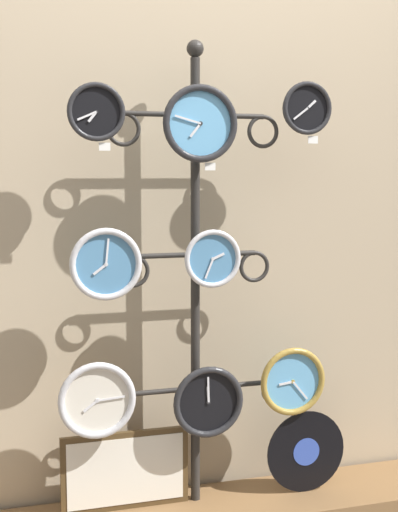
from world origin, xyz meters
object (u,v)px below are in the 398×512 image
clock_middle_center (212,259)px  clock_bottom_left (97,400)px  clock_bottom_right (292,381)px  picture_frame (126,470)px  clock_top_center (200,124)px  clock_top_right (307,108)px  clock_bottom_center (208,402)px  clock_top_left (96,112)px  clock_middle_left (106,264)px  vinyl_record (306,452)px  display_stand (195,345)px

clock_middle_center → clock_bottom_left: 0.66m
clock_bottom_right → picture_frame: (-0.65, 0.08, -0.32)m
clock_top_center → clock_top_right: 0.42m
clock_bottom_center → clock_top_left: bearing=178.6°
clock_middle_left → clock_bottom_center: clock_middle_left is taller
clock_top_center → clock_bottom_left: 1.07m
clock_bottom_right → clock_bottom_left: bearing=-179.8°
clock_bottom_center → clock_middle_center: bearing=-59.2°
clock_bottom_right → vinyl_record: size_ratio=0.81×
clock_bottom_center → clock_top_center: bearing=-178.2°
clock_top_left → clock_bottom_right: size_ratio=0.75×
display_stand → clock_bottom_right: size_ratio=6.72×
clock_top_center → clock_bottom_left: (-0.39, 0.01, -1.00)m
clock_top_left → clock_bottom_center: 1.14m
clock_middle_center → clock_bottom_right: 0.61m
clock_top_right → clock_bottom_left: size_ratio=0.70×
display_stand → clock_bottom_right: bearing=-11.7°
clock_top_center → clock_middle_left: bearing=179.2°
clock_top_center → clock_bottom_left: clock_top_center is taller
clock_bottom_center → picture_frame: bearing=163.6°
display_stand → clock_bottom_center: bearing=-75.6°
display_stand → clock_top_right: bearing=-13.2°
clock_middle_left → clock_bottom_left: 0.50m
display_stand → clock_top_right: (0.41, -0.10, 0.90)m
clock_top_center → picture_frame: clock_top_center is taller
clock_top_right → clock_bottom_left: clock_top_right is taller
clock_top_center → clock_top_right: size_ratio=1.41×
clock_bottom_right → clock_middle_left: bearing=-179.2°
clock_top_center → clock_bottom_right: size_ratio=1.03×
clock_middle_center → clock_top_center: bearing=159.4°
clock_top_center → clock_bottom_center: size_ratio=1.02×
display_stand → clock_middle_left: display_stand is taller
clock_top_right → clock_middle_left: size_ratio=0.76×
clock_top_left → clock_top_right: size_ratio=1.02×
vinyl_record → clock_middle_left: bearing=-178.1°
display_stand → clock_bottom_left: bearing=-168.5°
clock_top_center → vinyl_record: bearing=4.0°
clock_middle_left → clock_bottom_right: 0.88m
vinyl_record → picture_frame: 0.73m
clock_bottom_center → clock_bottom_right: bearing=2.2°
clock_top_center → picture_frame: bearing=161.6°
display_stand → clock_middle_center: bearing=-72.8°
clock_top_right → clock_bottom_center: (-0.38, 0.00, -1.10)m
clock_bottom_left → clock_bottom_center: clock_bottom_left is taller
clock_middle_center → display_stand: bearing=107.2°
clock_middle_center → clock_top_right: bearing=1.9°
vinyl_record → picture_frame: (-0.73, 0.06, -0.02)m
clock_middle_center → clock_middle_left: bearing=177.0°
clock_bottom_left → picture_frame: 0.34m
clock_top_right → clock_middle_left: (-0.77, 0.01, -0.56)m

